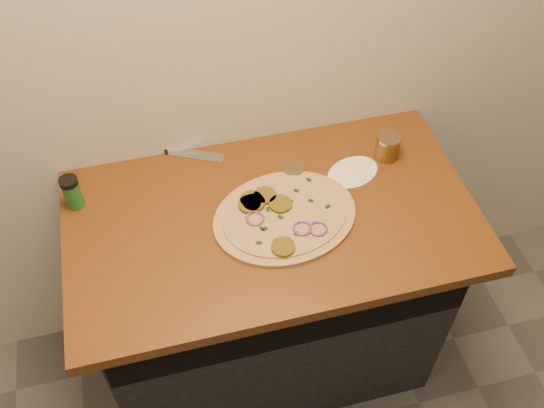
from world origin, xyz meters
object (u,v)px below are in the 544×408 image
object	(u,v)px
chefs_knife	(171,151)
pizza	(283,216)
salsa_jar	(388,146)
spice_shaker	(72,192)

from	to	relation	value
chefs_knife	pizza	bearing A→B (deg)	-52.11
salsa_jar	spice_shaker	size ratio (longest dim) A/B	0.78
chefs_knife	salsa_jar	distance (m)	0.69
pizza	chefs_knife	bearing A→B (deg)	127.89
salsa_jar	spice_shaker	xyz separation A→B (m)	(-0.96, 0.03, 0.01)
chefs_knife	spice_shaker	distance (m)	0.34
pizza	salsa_jar	bearing A→B (deg)	23.54
spice_shaker	salsa_jar	bearing A→B (deg)	-2.08
pizza	chefs_knife	xyz separation A→B (m)	(-0.28, 0.35, -0.00)
chefs_knife	spice_shaker	bearing A→B (deg)	-153.40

